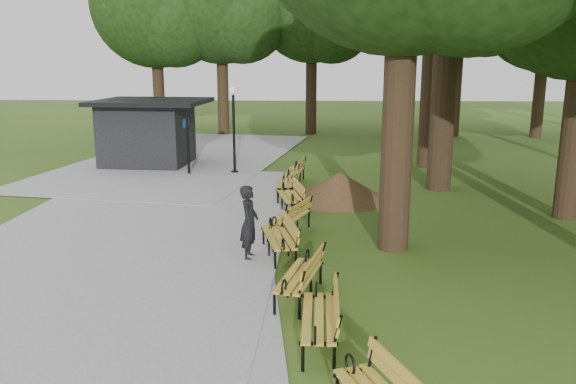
{
  "coord_description": "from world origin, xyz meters",
  "views": [
    {
      "loc": [
        0.47,
        -11.09,
        4.31
      ],
      "look_at": [
        0.03,
        2.82,
        1.1
      ],
      "focal_mm": 36.23,
      "sensor_mm": 36.0,
      "label": 1
    }
  ],
  "objects_px": {
    "bench_1": "(319,317)",
    "bench_2": "(299,276)",
    "bench_3": "(279,238)",
    "bench_6": "(285,184)",
    "kiosk": "(147,132)",
    "bench_4": "(289,218)",
    "lamp_post": "(233,112)",
    "dirt_mound": "(340,187)",
    "person": "(249,223)",
    "bench_5": "(290,196)",
    "bench_7": "(294,172)"
  },
  "relations": [
    {
      "from": "dirt_mound",
      "to": "bench_4",
      "type": "height_order",
      "value": "dirt_mound"
    },
    {
      "from": "person",
      "to": "dirt_mound",
      "type": "distance_m",
      "value": 5.79
    },
    {
      "from": "bench_3",
      "to": "bench_4",
      "type": "bearing_deg",
      "value": 161.09
    },
    {
      "from": "bench_6",
      "to": "dirt_mound",
      "type": "bearing_deg",
      "value": 75.72
    },
    {
      "from": "bench_3",
      "to": "bench_6",
      "type": "distance_m",
      "value": 5.56
    },
    {
      "from": "dirt_mound",
      "to": "bench_3",
      "type": "relative_size",
      "value": 1.39
    },
    {
      "from": "bench_2",
      "to": "bench_3",
      "type": "distance_m",
      "value": 2.35
    },
    {
      "from": "person",
      "to": "lamp_post",
      "type": "height_order",
      "value": "lamp_post"
    },
    {
      "from": "bench_5",
      "to": "bench_3",
      "type": "bearing_deg",
      "value": -12.92
    },
    {
      "from": "lamp_post",
      "to": "bench_7",
      "type": "distance_m",
      "value": 3.52
    },
    {
      "from": "bench_5",
      "to": "bench_6",
      "type": "height_order",
      "value": "same"
    },
    {
      "from": "kiosk",
      "to": "bench_2",
      "type": "bearing_deg",
      "value": -59.98
    },
    {
      "from": "dirt_mound",
      "to": "bench_6",
      "type": "distance_m",
      "value": 1.73
    },
    {
      "from": "lamp_post",
      "to": "bench_4",
      "type": "distance_m",
      "value": 8.44
    },
    {
      "from": "bench_2",
      "to": "bench_7",
      "type": "xyz_separation_m",
      "value": [
        -0.32,
        9.99,
        0.0
      ]
    },
    {
      "from": "bench_4",
      "to": "bench_7",
      "type": "distance_m",
      "value": 6.04
    },
    {
      "from": "lamp_post",
      "to": "dirt_mound",
      "type": "distance_m",
      "value": 6.07
    },
    {
      "from": "lamp_post",
      "to": "bench_6",
      "type": "bearing_deg",
      "value": -62.27
    },
    {
      "from": "bench_4",
      "to": "bench_2",
      "type": "bearing_deg",
      "value": 24.91
    },
    {
      "from": "bench_4",
      "to": "lamp_post",
      "type": "bearing_deg",
      "value": -142.97
    },
    {
      "from": "dirt_mound",
      "to": "bench_2",
      "type": "bearing_deg",
      "value": -98.74
    },
    {
      "from": "bench_3",
      "to": "bench_5",
      "type": "distance_m",
      "value": 4.05
    },
    {
      "from": "person",
      "to": "bench_4",
      "type": "distance_m",
      "value": 2.01
    },
    {
      "from": "bench_3",
      "to": "bench_7",
      "type": "distance_m",
      "value": 7.69
    },
    {
      "from": "kiosk",
      "to": "bench_6",
      "type": "distance_m",
      "value": 8.22
    },
    {
      "from": "kiosk",
      "to": "bench_3",
      "type": "xyz_separation_m",
      "value": [
        5.93,
        -11.24,
        -0.91
      ]
    },
    {
      "from": "bench_5",
      "to": "bench_1",
      "type": "bearing_deg",
      "value": -6.35
    },
    {
      "from": "bench_1",
      "to": "bench_5",
      "type": "relative_size",
      "value": 1.0
    },
    {
      "from": "lamp_post",
      "to": "bench_5",
      "type": "distance_m",
      "value": 6.24
    },
    {
      "from": "bench_5",
      "to": "person",
      "type": "bearing_deg",
      "value": -21.43
    },
    {
      "from": "person",
      "to": "bench_6",
      "type": "bearing_deg",
      "value": -1.96
    },
    {
      "from": "bench_2",
      "to": "bench_4",
      "type": "distance_m",
      "value": 3.97
    },
    {
      "from": "dirt_mound",
      "to": "bench_4",
      "type": "relative_size",
      "value": 1.39
    },
    {
      "from": "lamp_post",
      "to": "bench_3",
      "type": "height_order",
      "value": "lamp_post"
    },
    {
      "from": "bench_3",
      "to": "bench_6",
      "type": "relative_size",
      "value": 1.0
    },
    {
      "from": "bench_3",
      "to": "bench_7",
      "type": "bearing_deg",
      "value": 166.14
    },
    {
      "from": "kiosk",
      "to": "bench_6",
      "type": "relative_size",
      "value": 2.26
    },
    {
      "from": "dirt_mound",
      "to": "bench_1",
      "type": "xyz_separation_m",
      "value": [
        -0.82,
        -9.19,
        -0.02
      ]
    },
    {
      "from": "bench_7",
      "to": "kiosk",
      "type": "bearing_deg",
      "value": -112.22
    },
    {
      "from": "lamp_post",
      "to": "dirt_mound",
      "type": "height_order",
      "value": "lamp_post"
    },
    {
      "from": "bench_1",
      "to": "bench_4",
      "type": "distance_m",
      "value": 5.71
    },
    {
      "from": "bench_1",
      "to": "bench_2",
      "type": "height_order",
      "value": "same"
    },
    {
      "from": "person",
      "to": "bench_6",
      "type": "distance_m",
      "value": 5.74
    },
    {
      "from": "person",
      "to": "bench_4",
      "type": "relative_size",
      "value": 0.87
    },
    {
      "from": "kiosk",
      "to": "bench_6",
      "type": "height_order",
      "value": "kiosk"
    },
    {
      "from": "bench_7",
      "to": "bench_5",
      "type": "bearing_deg",
      "value": 7.32
    },
    {
      "from": "dirt_mound",
      "to": "person",
      "type": "bearing_deg",
      "value": -113.08
    },
    {
      "from": "bench_1",
      "to": "dirt_mound",
      "type": "bearing_deg",
      "value": 176.28
    },
    {
      "from": "kiosk",
      "to": "bench_1",
      "type": "relative_size",
      "value": 2.26
    },
    {
      "from": "bench_1",
      "to": "bench_2",
      "type": "bearing_deg",
      "value": -167.85
    }
  ]
}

